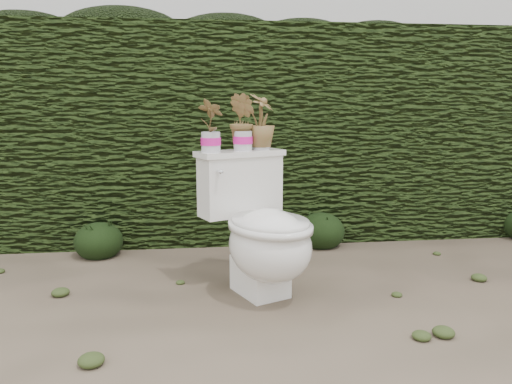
{
  "coord_description": "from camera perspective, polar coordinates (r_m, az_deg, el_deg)",
  "views": [
    {
      "loc": [
        -0.17,
        -2.44,
        1.04
      ],
      "look_at": [
        0.15,
        0.29,
        0.55
      ],
      "focal_mm": 35.0,
      "sensor_mm": 36.0,
      "label": 1
    }
  ],
  "objects": [
    {
      "name": "house_wall",
      "position": [
        8.53,
        -1.61,
        16.53
      ],
      "size": [
        8.0,
        3.5,
        4.0
      ],
      "primitive_type": "cube",
      "color": "silver",
      "rests_on": "ground"
    },
    {
      "name": "hedge",
      "position": [
        4.05,
        -4.37,
        6.67
      ],
      "size": [
        8.0,
        1.0,
        1.6
      ],
      "primitive_type": "cube",
      "color": "#2A3D14",
      "rests_on": "ground"
    },
    {
      "name": "liriope_clump_2",
      "position": [
        3.71,
        7.44,
        -4.04
      ],
      "size": [
        0.35,
        0.35,
        0.28
      ],
      "primitive_type": "ellipsoid",
      "color": "black",
      "rests_on": "ground"
    },
    {
      "name": "potted_plant_left",
      "position": [
        2.74,
        -5.21,
        7.41
      ],
      "size": [
        0.17,
        0.16,
        0.27
      ],
      "primitive_type": "imported",
      "rotation": [
        0.0,
        0.0,
        2.52
      ],
      "color": "#377B26",
      "rests_on": "toilet"
    },
    {
      "name": "toilet",
      "position": [
        2.7,
        0.68,
        -4.57
      ],
      "size": [
        0.69,
        0.8,
        0.78
      ],
      "rotation": [
        0.0,
        0.0,
        0.41
      ],
      "color": "white",
      "rests_on": "ground"
    },
    {
      "name": "ground",
      "position": [
        2.65,
        -2.61,
        -12.95
      ],
      "size": [
        60.0,
        60.0,
        0.0
      ],
      "primitive_type": "plane",
      "color": "#796853",
      "rests_on": "ground"
    },
    {
      "name": "potted_plant_center",
      "position": [
        2.83,
        -1.51,
        7.84
      ],
      "size": [
        0.19,
        0.21,
        0.3
      ],
      "primitive_type": "imported",
      "rotation": [
        0.0,
        0.0,
        5.18
      ],
      "color": "#377B26",
      "rests_on": "toilet"
    },
    {
      "name": "potted_plant_right",
      "position": [
        2.89,
        0.57,
        7.88
      ],
      "size": [
        0.22,
        0.22,
        0.3
      ],
      "primitive_type": "imported",
      "rotation": [
        0.0,
        0.0,
        1.15
      ],
      "color": "#377B26",
      "rests_on": "toilet"
    },
    {
      "name": "liriope_clump_1",
      "position": [
        3.61,
        -17.57,
        -4.96
      ],
      "size": [
        0.33,
        0.33,
        0.26
      ],
      "primitive_type": "ellipsoid",
      "color": "black",
      "rests_on": "ground"
    }
  ]
}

